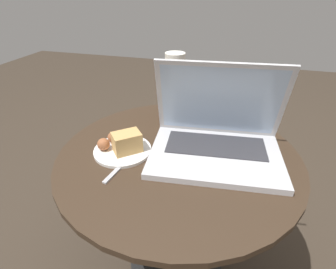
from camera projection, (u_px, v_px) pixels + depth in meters
ground_plane at (176, 261)px, 1.07m from camera, size 6.00×6.00×0.00m
table at (178, 187)px, 0.86m from camera, size 0.73×0.73×0.54m
laptop at (217, 136)px, 0.77m from camera, size 0.40×0.30×0.27m
beer_glass at (175, 88)px, 0.93m from camera, size 0.07×0.07×0.24m
snack_plate at (122, 145)px, 0.79m from camera, size 0.17×0.17×0.07m
fork at (124, 163)px, 0.75m from camera, size 0.04×0.16×0.00m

